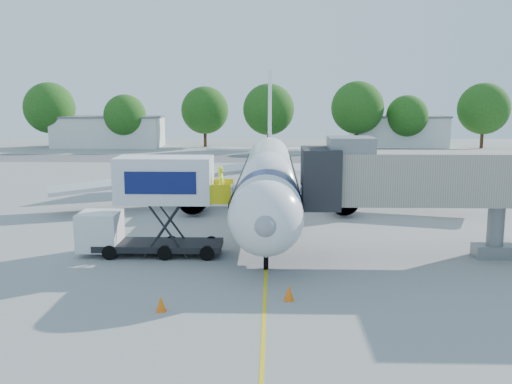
{
  "coord_description": "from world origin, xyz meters",
  "views": [
    {
      "loc": [
        0.32,
        -37.68,
        8.82
      ],
      "look_at": [
        -0.66,
        -4.73,
        3.2
      ],
      "focal_mm": 40.0,
      "sensor_mm": 36.0,
      "label": 1
    }
  ],
  "objects_px": {
    "jet_bridge": "(415,179)",
    "catering_hiloader": "(153,206)",
    "ground_tug": "(338,334)",
    "aircraft": "(268,175)"
  },
  "relations": [
    {
      "from": "aircraft",
      "to": "ground_tug",
      "type": "relative_size",
      "value": 9.14
    },
    {
      "from": "jet_bridge",
      "to": "catering_hiloader",
      "type": "height_order",
      "value": "jet_bridge"
    },
    {
      "from": "ground_tug",
      "to": "catering_hiloader",
      "type": "bearing_deg",
      "value": 101.39
    },
    {
      "from": "aircraft",
      "to": "catering_hiloader",
      "type": "distance_m",
      "value": 12.77
    },
    {
      "from": "aircraft",
      "to": "jet_bridge",
      "type": "distance_m",
      "value": 13.77
    },
    {
      "from": "jet_bridge",
      "to": "ground_tug",
      "type": "height_order",
      "value": "jet_bridge"
    },
    {
      "from": "catering_hiloader",
      "to": "ground_tug",
      "type": "bearing_deg",
      "value": -54.09
    },
    {
      "from": "aircraft",
      "to": "ground_tug",
      "type": "height_order",
      "value": "aircraft"
    },
    {
      "from": "aircraft",
      "to": "jet_bridge",
      "type": "relative_size",
      "value": 2.71
    },
    {
      "from": "aircraft",
      "to": "ground_tug",
      "type": "bearing_deg",
      "value": -83.66
    }
  ]
}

